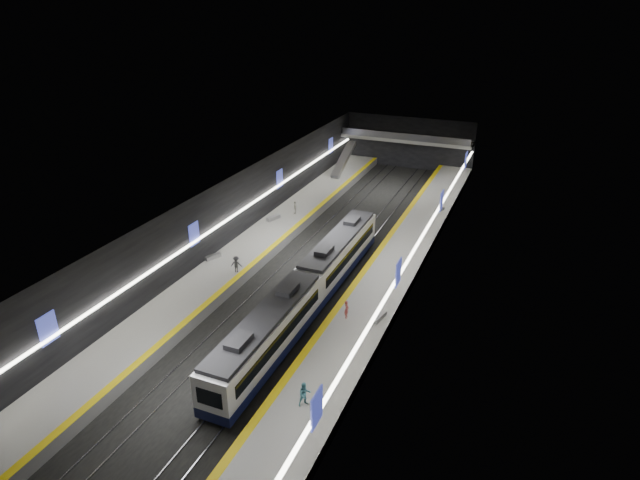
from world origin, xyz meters
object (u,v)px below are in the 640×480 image
at_px(passenger_right_a, 347,309).
at_px(passenger_left_b, 236,264).
at_px(escalator, 343,159).
at_px(bench_left_near, 213,257).
at_px(bench_left_far, 273,218).
at_px(passenger_left_a, 295,208).
at_px(bench_right_near, 379,317).
at_px(passenger_right_b, 305,394).
at_px(bench_right_far, 439,210).
at_px(train, 307,288).

distance_m(passenger_right_a, passenger_left_b, 12.83).
xyz_separation_m(escalator, bench_left_near, (-2.00, -31.90, -1.70)).
bearing_deg(bench_left_far, passenger_left_a, 78.92).
relative_size(bench_right_near, passenger_right_b, 0.98).
distance_m(passenger_right_a, passenger_left_a, 23.30).
distance_m(passenger_right_b, passenger_left_b, 19.45).
relative_size(escalator, passenger_left_a, 5.06).
distance_m(bench_right_far, passenger_left_b, 27.39).
distance_m(train, bench_right_far, 26.06).
xyz_separation_m(passenger_right_b, passenger_left_b, (-13.44, 14.06, -0.05)).
distance_m(bench_left_near, bench_left_far, 11.44).
xyz_separation_m(bench_left_far, bench_right_far, (17.48, 10.15, -0.03)).
bearing_deg(bench_left_near, passenger_right_a, 7.65).
bearing_deg(passenger_left_b, bench_left_far, -93.03).
distance_m(train, passenger_left_a, 20.16).
bearing_deg(escalator, bench_left_near, -93.59).
height_order(bench_right_near, passenger_left_b, passenger_left_b).
bearing_deg(train, passenger_left_b, 165.43).
bearing_deg(bench_right_near, bench_right_far, 101.88).
bearing_deg(bench_left_far, passenger_right_b, -39.55).
height_order(bench_left_near, bench_right_far, bench_left_near).
relative_size(train, passenger_left_a, 19.00).
bearing_deg(escalator, bench_right_far, -32.28).
bearing_deg(passenger_right_a, bench_left_far, 27.73).
bearing_deg(bench_right_near, train, -172.48).
bearing_deg(bench_left_near, passenger_right_b, -17.75).
distance_m(escalator, bench_left_far, 20.60).
bearing_deg(escalator, train, -74.31).
bearing_deg(bench_left_far, bench_left_near, -75.03).
bearing_deg(bench_left_far, bench_right_far, 49.66).
height_order(bench_right_near, passenger_right_a, passenger_right_a).
xyz_separation_m(bench_left_near, passenger_left_b, (3.63, -1.52, 0.61)).
relative_size(escalator, bench_right_near, 4.71).
height_order(passenger_right_a, passenger_left_b, passenger_left_b).
distance_m(train, passenger_right_a, 4.21).
relative_size(bench_left_near, bench_right_far, 1.04).
bearing_deg(passenger_right_b, passenger_right_a, 52.18).
relative_size(bench_left_near, passenger_left_a, 1.05).
distance_m(train, bench_left_near, 12.59).
height_order(bench_left_far, passenger_right_b, passenger_right_b).
distance_m(bench_left_far, bench_right_far, 20.21).
xyz_separation_m(bench_right_far, passenger_right_a, (-2.36, -26.44, 0.57)).
relative_size(bench_right_near, bench_right_far, 1.06).
height_order(train, passenger_left_b, train).
xyz_separation_m(escalator, passenger_right_a, (14.01, -36.79, -1.13)).
bearing_deg(passenger_right_b, escalator, 64.12).
height_order(passenger_left_a, passenger_left_b, passenger_left_b).
relative_size(passenger_right_b, passenger_left_a, 1.09).
height_order(bench_left_near, passenger_right_b, passenger_right_b).
bearing_deg(passenger_right_b, bench_left_far, 77.44).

